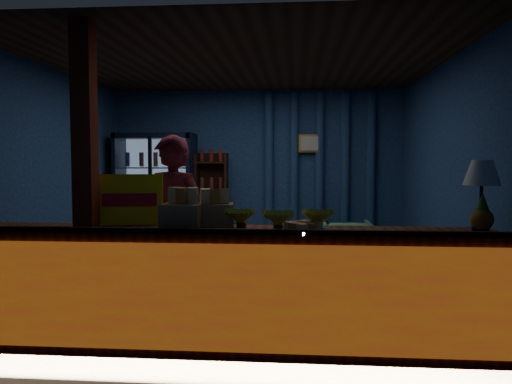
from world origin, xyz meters
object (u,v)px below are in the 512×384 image
Objects in this scene: green_chair at (346,242)px; table_lamp at (482,176)px; shopkeeper at (173,228)px; pastry_tray at (303,228)px.

table_lamp is at bearing 102.70° from green_chair.
shopkeeper is 3.17× the size of table_lamp.
pastry_tray is 0.81× the size of table_lamp.
green_chair is 3.46m from table_lamp.
table_lamp reaches higher than pastry_tray.
pastry_tray reaches higher than green_chair.
pastry_tray is at bearing -11.30° from shopkeeper.
table_lamp is at bearing 6.50° from shopkeeper.
shopkeeper reaches higher than pastry_tray.
shopkeeper is at bearing 55.53° from green_chair.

